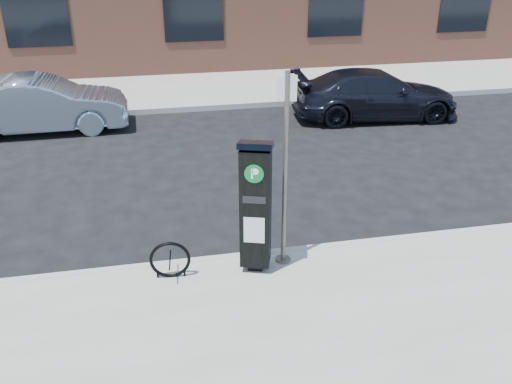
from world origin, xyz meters
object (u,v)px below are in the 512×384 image
object	(u,v)px
sign_pole	(285,174)
bike_rack	(170,260)
car_silver	(41,105)
parking_kiosk	(256,205)
car_dark	(375,94)

from	to	relation	value
sign_pole	bike_rack	world-z (taller)	sign_pole
bike_rack	car_silver	world-z (taller)	car_silver
parking_kiosk	car_dark	world-z (taller)	parking_kiosk
parking_kiosk	sign_pole	xyz separation A→B (m)	(0.44, 0.10, 0.39)
bike_rack	sign_pole	bearing A→B (deg)	8.38
car_silver	sign_pole	bearing A→B (deg)	-149.97
parking_kiosk	bike_rack	bearing A→B (deg)	-161.98
car_dark	bike_rack	bearing A→B (deg)	143.51
sign_pole	car_silver	bearing A→B (deg)	131.86
bike_rack	car_silver	bearing A→B (deg)	115.22
bike_rack	car_dark	size ratio (longest dim) A/B	0.13
car_silver	bike_rack	bearing A→B (deg)	-160.69
sign_pole	car_silver	xyz separation A→B (m)	(-4.43, 7.37, -0.87)
sign_pole	bike_rack	distance (m)	2.02
parking_kiosk	bike_rack	size ratio (longest dim) A/B	3.44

